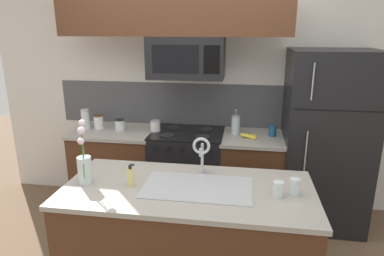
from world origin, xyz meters
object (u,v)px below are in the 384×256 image
storage_jar_short (120,125)px  flower_vase (85,167)px  drinking_glass (278,189)px  stove_range (187,172)px  coffee_tin (273,131)px  sink_faucet (202,151)px  refrigerator (325,140)px  storage_jar_squat (155,126)px  microwave (187,57)px  storage_jar_tall (85,119)px  french_press (236,125)px  storage_jar_medium (99,122)px  banana_bunch (249,136)px  spare_glass (294,187)px  dish_soap_bottle (131,177)px

storage_jar_short → flower_vase: size_ratio=0.28×
drinking_glass → flower_vase: flower_vase is taller
stove_range → coffee_tin: (0.88, 0.05, 0.50)m
sink_faucet → drinking_glass: bearing=-25.8°
refrigerator → storage_jar_squat: size_ratio=14.15×
microwave → storage_jar_tall: 1.33m
coffee_tin → drinking_glass: (-0.06, -1.35, -0.00)m
storage_jar_tall → coffee_tin: bearing=1.3°
storage_jar_squat → french_press: 0.85m
flower_vase → storage_jar_medium: bearing=109.8°
banana_bunch → flower_vase: bearing=-133.4°
stove_range → microwave: size_ratio=1.25×
coffee_tin → microwave: bearing=-175.4°
coffee_tin → storage_jar_medium: bearing=-179.6°
storage_jar_medium → sink_faucet: size_ratio=0.50×
stove_range → microwave: 1.24m
french_press → sink_faucet: size_ratio=0.87×
storage_jar_tall → flower_vase: bearing=-64.7°
storage_jar_tall → banana_bunch: 1.79m
banana_bunch → storage_jar_tall: bearing=178.0°
spare_glass → storage_jar_tall: bearing=148.9°
banana_bunch → flower_vase: size_ratio=0.42×
coffee_tin → dish_soap_bottle: dish_soap_bottle is taller
banana_bunch → drinking_glass: 1.25m
sink_faucet → spare_glass: 0.70m
storage_jar_squat → spare_glass: 1.79m
french_press → spare_glass: size_ratio=2.31×
french_press → dish_soap_bottle: 1.52m
spare_glass → stove_range: bearing=126.9°
sink_faucet → stove_range: bearing=105.4°
coffee_tin → storage_jar_tall: bearing=-178.7°
storage_jar_tall → sink_faucet: (1.42, -1.04, 0.09)m
storage_jar_tall → storage_jar_medium: bearing=14.0°
microwave → banana_bunch: 1.01m
microwave → stove_range: bearing=90.2°
dish_soap_bottle → drinking_glass: 1.02m
french_press → flower_vase: 1.70m
stove_range → french_press: french_press is taller
stove_range → sink_faucet: size_ratio=3.04×
dish_soap_bottle → spare_glass: dish_soap_bottle is taller
storage_jar_short → dish_soap_bottle: size_ratio=0.75×
spare_glass → flower_vase: 1.46m
storage_jar_medium → french_press: bearing=0.9°
storage_jar_tall → drinking_glass: 2.36m
french_press → coffee_tin: french_press is taller
refrigerator → flower_vase: bearing=-145.6°
stove_range → spare_glass: size_ratio=8.04×
stove_range → french_press: bearing=6.8°
refrigerator → storage_jar_tall: 2.54m
refrigerator → storage_jar_short: size_ratio=14.40×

